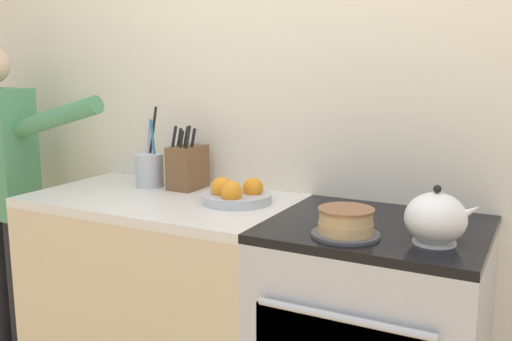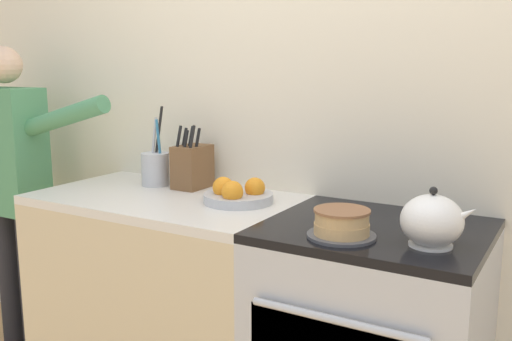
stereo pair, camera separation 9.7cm
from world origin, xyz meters
The scene contains 8 objects.
wall_back centered at (0.00, 0.64, 1.30)m, with size 8.00×0.04×2.60m.
counter_cabinet centered at (-0.62, 0.31, 0.46)m, with size 1.06×0.62×0.93m.
layer_cake centered at (0.21, 0.14, 0.97)m, with size 0.21×0.21×0.09m.
tea_kettle centered at (0.47, 0.19, 1.00)m, with size 0.22×0.18×0.18m.
knife_block centered at (-0.61, 0.49, 1.02)m, with size 0.12×0.17×0.27m.
utensil_crock centered at (-0.78, 0.45, 1.00)m, with size 0.12×0.12×0.35m.
fruit_bowl centered at (-0.30, 0.35, 0.96)m, with size 0.27×0.27×0.10m.
person_baker centered at (-1.57, 0.31, 0.91)m, with size 0.90×0.20×1.54m.
Camera 1 is at (0.75, -1.49, 1.45)m, focal length 40.00 mm.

